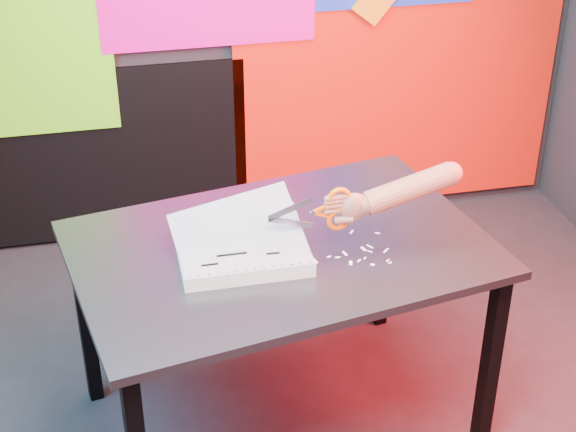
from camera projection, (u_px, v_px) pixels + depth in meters
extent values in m
cube|color=#292A2D|center=(344.00, 421.00, 3.22)|extent=(3.00, 3.00, 0.01)
cube|color=red|center=(400.00, 51.00, 4.15)|extent=(1.60, 0.02, 1.60)
cube|color=#6AF118|center=(19.00, 25.00, 3.70)|extent=(0.75, 0.02, 1.00)
cube|color=black|center=(108.00, 156.00, 4.10)|extent=(1.30, 0.02, 0.85)
cube|color=black|center=(86.00, 320.00, 3.16)|extent=(0.06, 0.06, 0.72)
cube|color=black|center=(490.00, 363.00, 2.96)|extent=(0.06, 0.06, 0.72)
cube|color=black|center=(383.00, 250.00, 3.56)|extent=(0.06, 0.06, 0.72)
cube|color=#39393E|center=(281.00, 249.00, 2.87)|extent=(1.46, 1.11, 0.03)
cube|color=beige|center=(243.00, 253.00, 2.78)|extent=(0.40, 0.30, 0.05)
cube|color=white|center=(243.00, 246.00, 2.77)|extent=(0.40, 0.30, 0.00)
cube|color=white|center=(243.00, 245.00, 2.77)|extent=(0.40, 0.28, 0.12)
cube|color=white|center=(239.00, 236.00, 2.76)|extent=(0.43, 0.27, 0.21)
cylinder|color=black|center=(190.00, 277.00, 2.62)|extent=(0.01, 0.01, 0.00)
cylinder|color=black|center=(199.00, 276.00, 2.62)|extent=(0.01, 0.01, 0.00)
cylinder|color=black|center=(209.00, 275.00, 2.63)|extent=(0.01, 0.01, 0.00)
cylinder|color=black|center=(218.00, 273.00, 2.63)|extent=(0.01, 0.01, 0.00)
cylinder|color=black|center=(227.00, 272.00, 2.64)|extent=(0.01, 0.01, 0.00)
cylinder|color=black|center=(237.00, 271.00, 2.64)|extent=(0.01, 0.01, 0.00)
cylinder|color=black|center=(246.00, 270.00, 2.65)|extent=(0.01, 0.01, 0.00)
cylinder|color=black|center=(255.00, 269.00, 2.66)|extent=(0.01, 0.01, 0.00)
cylinder|color=black|center=(264.00, 268.00, 2.66)|extent=(0.01, 0.01, 0.00)
cylinder|color=black|center=(273.00, 267.00, 2.67)|extent=(0.01, 0.01, 0.00)
cylinder|color=black|center=(283.00, 266.00, 2.67)|extent=(0.01, 0.01, 0.00)
cylinder|color=black|center=(292.00, 264.00, 2.68)|extent=(0.01, 0.01, 0.00)
cylinder|color=black|center=(301.00, 263.00, 2.68)|extent=(0.01, 0.01, 0.00)
cylinder|color=black|center=(310.00, 262.00, 2.69)|extent=(0.01, 0.01, 0.00)
cylinder|color=black|center=(180.00, 230.00, 2.85)|extent=(0.01, 0.01, 0.00)
cylinder|color=black|center=(188.00, 229.00, 2.85)|extent=(0.01, 0.01, 0.00)
cylinder|color=black|center=(197.00, 228.00, 2.86)|extent=(0.01, 0.01, 0.00)
cylinder|color=black|center=(206.00, 227.00, 2.86)|extent=(0.01, 0.01, 0.00)
cylinder|color=black|center=(214.00, 226.00, 2.87)|extent=(0.01, 0.01, 0.00)
cylinder|color=black|center=(223.00, 225.00, 2.87)|extent=(0.01, 0.01, 0.00)
cylinder|color=black|center=(231.00, 225.00, 2.88)|extent=(0.01, 0.01, 0.00)
cylinder|color=black|center=(240.00, 224.00, 2.88)|extent=(0.01, 0.01, 0.00)
cylinder|color=black|center=(248.00, 223.00, 2.89)|extent=(0.01, 0.01, 0.00)
cylinder|color=black|center=(257.00, 222.00, 2.90)|extent=(0.01, 0.01, 0.00)
cylinder|color=black|center=(265.00, 221.00, 2.90)|extent=(0.01, 0.01, 0.00)
cylinder|color=black|center=(274.00, 220.00, 2.91)|extent=(0.01, 0.01, 0.00)
cylinder|color=black|center=(282.00, 219.00, 2.91)|extent=(0.01, 0.01, 0.00)
cylinder|color=black|center=(290.00, 218.00, 2.92)|extent=(0.01, 0.01, 0.00)
cube|color=black|center=(210.00, 240.00, 2.79)|extent=(0.07, 0.01, 0.00)
cube|color=black|center=(248.00, 240.00, 2.80)|extent=(0.05, 0.01, 0.00)
cube|color=black|center=(232.00, 254.00, 2.72)|extent=(0.10, 0.01, 0.00)
cube|color=black|center=(273.00, 253.00, 2.73)|extent=(0.04, 0.01, 0.00)
cube|color=black|center=(210.00, 265.00, 2.67)|extent=(0.05, 0.01, 0.00)
cube|color=black|center=(254.00, 230.00, 2.85)|extent=(0.06, 0.01, 0.00)
cube|color=#A1A9C1|center=(290.00, 209.00, 2.72)|extent=(0.15, 0.01, 0.07)
cube|color=#A1A9C1|center=(290.00, 222.00, 2.75)|extent=(0.15, 0.01, 0.07)
cylinder|color=#A1A9C1|center=(312.00, 213.00, 2.75)|extent=(0.02, 0.01, 0.02)
cube|color=#F65500|center=(320.00, 214.00, 2.76)|extent=(0.06, 0.01, 0.03)
cube|color=#F65500|center=(320.00, 209.00, 2.75)|extent=(0.06, 0.01, 0.03)
torus|color=#F65500|center=(339.00, 199.00, 2.75)|extent=(0.08, 0.02, 0.08)
torus|color=#F65500|center=(338.00, 219.00, 2.79)|extent=(0.08, 0.02, 0.08)
ellipsoid|color=#B25A46|center=(353.00, 207.00, 2.78)|extent=(0.09, 0.06, 0.10)
cylinder|color=#B25A46|center=(339.00, 210.00, 2.77)|extent=(0.07, 0.02, 0.02)
cylinder|color=#B25A46|center=(339.00, 205.00, 2.76)|extent=(0.07, 0.02, 0.02)
cylinder|color=#B25A46|center=(339.00, 201.00, 2.76)|extent=(0.06, 0.02, 0.02)
cylinder|color=#B25A46|center=(339.00, 197.00, 2.75)|extent=(0.06, 0.02, 0.02)
cylinder|color=#B25A46|center=(344.00, 220.00, 2.78)|extent=(0.06, 0.03, 0.03)
cylinder|color=#B25A46|center=(367.00, 204.00, 2.79)|extent=(0.06, 0.07, 0.07)
cylinder|color=#B25A46|center=(409.00, 188.00, 2.80)|extent=(0.31, 0.10, 0.15)
sphere|color=#B25A46|center=(451.00, 173.00, 2.82)|extent=(0.07, 0.07, 0.07)
cube|color=white|center=(345.00, 253.00, 2.82)|extent=(0.01, 0.03, 0.00)
cube|color=white|center=(363.00, 249.00, 2.84)|extent=(0.02, 0.03, 0.00)
cube|color=white|center=(386.00, 250.00, 2.83)|extent=(0.03, 0.02, 0.00)
cube|color=white|center=(377.00, 233.00, 2.93)|extent=(0.02, 0.01, 0.00)
cube|color=white|center=(359.00, 261.00, 2.78)|extent=(0.02, 0.02, 0.00)
cube|color=white|center=(352.00, 232.00, 2.93)|extent=(0.02, 0.02, 0.00)
cube|color=white|center=(389.00, 262.00, 2.78)|extent=(0.01, 0.03, 0.00)
cube|color=white|center=(329.00, 257.00, 2.80)|extent=(0.02, 0.01, 0.00)
cube|color=white|center=(338.00, 257.00, 2.80)|extent=(0.02, 0.01, 0.00)
cube|color=white|center=(370.00, 246.00, 2.86)|extent=(0.02, 0.03, 0.00)
cube|color=white|center=(365.00, 258.00, 2.80)|extent=(0.01, 0.01, 0.00)
cube|color=white|center=(372.00, 265.00, 2.76)|extent=(0.01, 0.01, 0.00)
cube|color=white|center=(370.00, 251.00, 2.83)|extent=(0.02, 0.01, 0.00)
cube|color=white|center=(315.00, 261.00, 2.78)|extent=(0.02, 0.03, 0.00)
cube|color=white|center=(389.00, 262.00, 2.78)|extent=(0.02, 0.02, 0.00)
cube|color=white|center=(351.00, 263.00, 2.77)|extent=(0.01, 0.02, 0.00)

